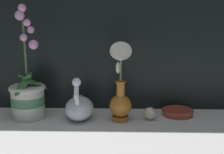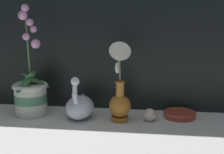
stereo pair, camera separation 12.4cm
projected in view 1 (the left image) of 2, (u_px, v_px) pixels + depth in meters
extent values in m
plane|color=silver|center=(102.00, 130.00, 1.16)|extent=(2.80, 2.80, 0.00)
cylinder|color=beige|center=(28.00, 102.00, 1.28)|extent=(0.13, 0.13, 0.13)
cylinder|color=#477A56|center=(28.00, 100.00, 1.28)|extent=(0.14, 0.14, 0.04)
torus|color=beige|center=(27.00, 88.00, 1.26)|extent=(0.15, 0.15, 0.02)
cylinder|color=#4C6B3D|center=(25.00, 48.00, 1.23)|extent=(0.01, 0.02, 0.31)
ellipsoid|color=#38703D|center=(33.00, 82.00, 1.26)|extent=(0.13, 0.06, 0.08)
ellipsoid|color=#38703D|center=(25.00, 81.00, 1.28)|extent=(0.10, 0.13, 0.09)
ellipsoid|color=#38703D|center=(24.00, 84.00, 1.24)|extent=(0.07, 0.14, 0.08)
sphere|color=#DB8EC6|center=(22.00, 8.00, 1.18)|extent=(0.03, 0.03, 0.03)
sphere|color=#DB8EC6|center=(20.00, 15.00, 1.19)|extent=(0.04, 0.04, 0.04)
sphere|color=#DB8EC6|center=(27.00, 23.00, 1.20)|extent=(0.03, 0.03, 0.03)
sphere|color=#DB8EC6|center=(31.00, 30.00, 1.21)|extent=(0.03, 0.03, 0.03)
sphere|color=#DB8EC6|center=(24.00, 38.00, 1.20)|extent=(0.03, 0.03, 0.03)
sphere|color=#DB8EC6|center=(34.00, 45.00, 1.21)|extent=(0.04, 0.04, 0.04)
ellipsoid|color=silver|center=(79.00, 108.00, 1.26)|extent=(0.11, 0.16, 0.09)
cone|color=silver|center=(81.00, 101.00, 1.32)|extent=(0.06, 0.07, 0.07)
cylinder|color=silver|center=(77.00, 101.00, 1.19)|extent=(0.02, 0.05, 0.06)
sphere|color=silver|center=(76.00, 96.00, 1.17)|extent=(0.02, 0.02, 0.02)
cylinder|color=silver|center=(76.00, 89.00, 1.17)|extent=(0.02, 0.03, 0.05)
sphere|color=silver|center=(76.00, 82.00, 1.17)|extent=(0.03, 0.03, 0.03)
cylinder|color=#B26B23|center=(120.00, 118.00, 1.26)|extent=(0.07, 0.07, 0.02)
ellipsoid|color=#B26B23|center=(120.00, 106.00, 1.25)|extent=(0.09, 0.09, 0.09)
cylinder|color=#B26B23|center=(121.00, 89.00, 1.23)|extent=(0.03, 0.03, 0.06)
torus|color=#B26B23|center=(121.00, 82.00, 1.23)|extent=(0.04, 0.04, 0.01)
cylinder|color=#567A47|center=(121.00, 71.00, 1.20)|extent=(0.01, 0.04, 0.09)
cone|color=white|center=(121.00, 56.00, 1.16)|extent=(0.08, 0.10, 0.10)
ellipsoid|color=white|center=(118.00, 68.00, 1.20)|extent=(0.02, 0.02, 0.04)
sphere|color=beige|center=(150.00, 113.00, 1.26)|extent=(0.05, 0.05, 0.05)
cylinder|color=#A8422D|center=(177.00, 112.00, 1.32)|extent=(0.13, 0.13, 0.02)
torus|color=#A8422D|center=(178.00, 111.00, 1.32)|extent=(0.13, 0.13, 0.01)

